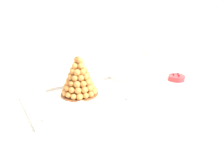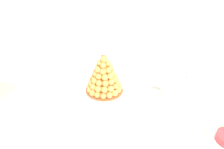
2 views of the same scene
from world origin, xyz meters
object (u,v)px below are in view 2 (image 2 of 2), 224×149
(creme_brulee_ramekin, at_px, (68,87))
(wine_glass, at_px, (106,73))
(dessert_cup_centre, at_px, (99,109))
(macaron_goblet, at_px, (184,96))
(croquembouche, at_px, (104,76))
(dessert_cup_left, at_px, (50,94))
(dessert_cup_mid_left, at_px, (74,103))
(dessert_cup_mid_right, at_px, (127,119))
(serving_tray, at_px, (99,96))

(creme_brulee_ramekin, xyz_separation_m, wine_glass, (0.20, 0.12, 0.08))
(dessert_cup_centre, height_order, creme_brulee_ramekin, dessert_cup_centre)
(macaron_goblet, bearing_deg, dessert_cup_centre, -163.81)
(croquembouche, distance_m, dessert_cup_centre, 0.22)
(dessert_cup_left, relative_size, dessert_cup_mid_left, 1.16)
(croquembouche, distance_m, dessert_cup_mid_right, 0.32)
(creme_brulee_ramekin, bearing_deg, serving_tray, 4.21)
(dessert_cup_left, bearing_deg, serving_tray, 28.70)
(dessert_cup_left, distance_m, dessert_cup_mid_left, 0.17)
(serving_tray, relative_size, dessert_cup_centre, 11.76)
(serving_tray, height_order, dessert_cup_centre, dessert_cup_centre)
(croquembouche, height_order, dessert_cup_centre, croquembouche)
(creme_brulee_ramekin, bearing_deg, croquembouche, 19.49)
(serving_tray, bearing_deg, macaron_goblet, -2.22)
(dessert_cup_mid_left, bearing_deg, macaron_goblet, 13.60)
(croquembouche, relative_size, creme_brulee_ramekin, 3.29)
(serving_tray, bearing_deg, wine_glass, 93.59)
(dessert_cup_mid_left, xyz_separation_m, macaron_goblet, (0.55, 0.13, 0.13))
(dessert_cup_mid_left, xyz_separation_m, wine_glass, (0.07, 0.26, 0.07))
(dessert_cup_mid_right, bearing_deg, wine_glass, 133.84)
(dessert_cup_centre, relative_size, dessert_cup_mid_right, 1.04)
(croquembouche, relative_size, macaron_goblet, 1.04)
(dessert_cup_centre, distance_m, creme_brulee_ramekin, 0.30)
(dessert_cup_mid_left, xyz_separation_m, creme_brulee_ramekin, (-0.13, 0.14, -0.01))
(macaron_goblet, bearing_deg, dessert_cup_left, -170.84)
(creme_brulee_ramekin, distance_m, macaron_goblet, 0.69)
(dessert_cup_mid_left, relative_size, dessert_cup_mid_right, 0.99)
(serving_tray, distance_m, creme_brulee_ramekin, 0.20)
(dessert_cup_mid_left, xyz_separation_m, dessert_cup_mid_right, (0.31, 0.00, 0.00))
(dessert_cup_centre, bearing_deg, creme_brulee_ramekin, 156.42)
(serving_tray, xyz_separation_m, macaron_goblet, (0.47, -0.02, 0.16))
(macaron_goblet, bearing_deg, dessert_cup_mid_left, -166.40)
(serving_tray, relative_size, dessert_cup_left, 10.64)
(serving_tray, xyz_separation_m, dessert_cup_mid_right, (0.24, -0.15, 0.03))
(dessert_cup_centre, height_order, dessert_cup_mid_right, dessert_cup_centre)
(serving_tray, xyz_separation_m, dessert_cup_mid_left, (-0.07, -0.15, 0.03))
(serving_tray, xyz_separation_m, dessert_cup_centre, (0.07, -0.14, 0.03))
(serving_tray, bearing_deg, dessert_cup_left, -151.30)
(serving_tray, xyz_separation_m, croquembouche, (0.01, 0.06, 0.11))
(dessert_cup_centre, bearing_deg, macaron_goblet, 16.19)
(creme_brulee_ramekin, distance_m, wine_glass, 0.25)
(croquembouche, height_order, dessert_cup_mid_left, croquembouche)
(dessert_cup_mid_right, xyz_separation_m, creme_brulee_ramekin, (-0.44, 0.13, -0.01))
(dessert_cup_centre, relative_size, macaron_goblet, 0.21)
(dessert_cup_mid_right, bearing_deg, serving_tray, 148.15)
(dessert_cup_centre, height_order, macaron_goblet, macaron_goblet)
(dessert_cup_mid_left, relative_size, macaron_goblet, 0.20)
(dessert_cup_mid_left, height_order, wine_glass, wine_glass)
(creme_brulee_ramekin, bearing_deg, wine_glass, 31.63)
(dessert_cup_left, height_order, creme_brulee_ramekin, dessert_cup_left)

